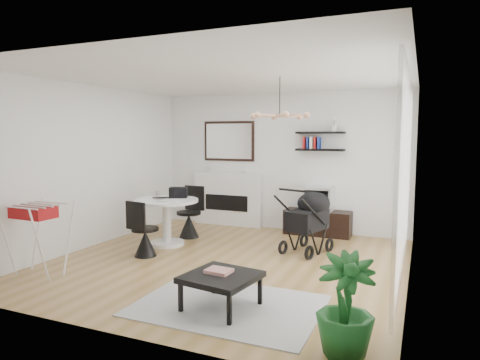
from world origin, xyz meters
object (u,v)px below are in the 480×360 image
at_px(dining_table, 167,215).
at_px(stroller, 309,223).
at_px(coffee_table, 221,278).
at_px(potted_plant, 345,305).
at_px(drying_rack, 38,238).
at_px(tv_console, 318,223).
at_px(fireplace, 228,192).
at_px(crt_tv, 319,199).

xyz_separation_m(dining_table, stroller, (2.33, 0.54, -0.06)).
relative_size(coffee_table, potted_plant, 0.93).
bearing_deg(dining_table, coffee_table, -45.68).
xyz_separation_m(drying_rack, coffee_table, (2.73, -0.05, -0.17)).
bearing_deg(tv_console, coffee_table, -92.51).
bearing_deg(potted_plant, dining_table, 143.33).
xyz_separation_m(drying_rack, potted_plant, (4.12, -0.52, -0.07)).
relative_size(fireplace, crt_tv, 4.15).
relative_size(drying_rack, stroller, 0.90).
distance_m(tv_console, drying_rack, 4.78).
distance_m(drying_rack, coffee_table, 2.73).
xyz_separation_m(fireplace, stroller, (2.07, -1.37, -0.22)).
distance_m(tv_console, stroller, 1.25).
distance_m(fireplace, stroller, 2.49).
bearing_deg(stroller, crt_tv, 113.36).
bearing_deg(crt_tv, potted_plant, -74.28).
relative_size(drying_rack, potted_plant, 1.11).
distance_m(dining_table, coffee_table, 2.91).
distance_m(fireplace, tv_console, 1.99).
height_order(crt_tv, coffee_table, crt_tv).
height_order(tv_console, potted_plant, potted_plant).
bearing_deg(fireplace, tv_console, -4.43).
distance_m(fireplace, potted_plant, 5.47).
bearing_deg(crt_tv, tv_console, 166.41).
height_order(fireplace, tv_console, fireplace).
bearing_deg(fireplace, coffee_table, -66.16).
bearing_deg(crt_tv, drying_rack, -127.50).
relative_size(dining_table, drying_rack, 1.11).
height_order(fireplace, crt_tv, fireplace).
relative_size(crt_tv, stroller, 0.48).
height_order(crt_tv, stroller, stroller).
xyz_separation_m(tv_console, stroller, (0.14, -1.22, 0.23)).
bearing_deg(drying_rack, dining_table, 72.54).
xyz_separation_m(tv_console, crt_tv, (0.01, -0.00, 0.46)).
distance_m(fireplace, dining_table, 1.94).
bearing_deg(fireplace, dining_table, -97.91).
bearing_deg(drying_rack, fireplace, 77.78).
height_order(drying_rack, potted_plant, drying_rack).
xyz_separation_m(crt_tv, dining_table, (-2.21, -1.76, -0.17)).
xyz_separation_m(fireplace, crt_tv, (1.94, -0.15, 0.01)).
distance_m(tv_console, crt_tv, 0.46).
xyz_separation_m(fireplace, dining_table, (-0.27, -1.91, -0.16)).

